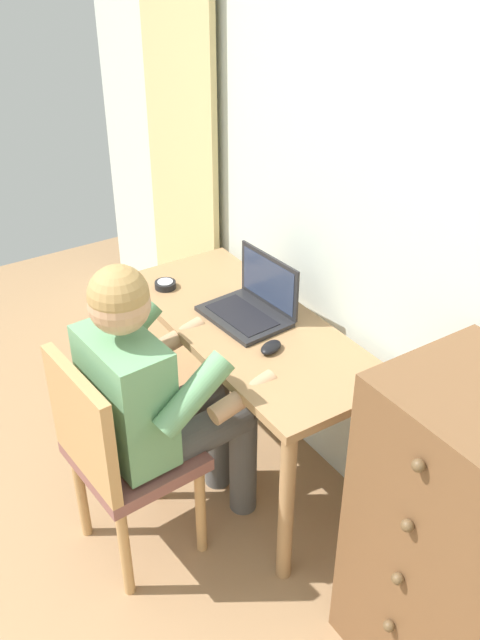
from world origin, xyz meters
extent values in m
cube|color=silver|center=(0.00, 2.20, 1.25)|extent=(4.80, 0.05, 2.50)
cube|color=#CCB77A|center=(-1.37, 2.13, 1.07)|extent=(0.64, 0.03, 2.13)
cube|color=#9E754C|center=(-0.38, 1.87, 0.72)|extent=(1.24, 0.53, 0.03)
cylinder|color=#9E754C|center=(-0.94, 1.66, 0.35)|extent=(0.06, 0.06, 0.71)
cylinder|color=#9E754C|center=(0.18, 1.66, 0.35)|extent=(0.06, 0.06, 0.71)
cylinder|color=#9E754C|center=(-0.94, 2.07, 0.35)|extent=(0.06, 0.06, 0.71)
cylinder|color=#9E754C|center=(0.18, 2.07, 0.35)|extent=(0.06, 0.06, 0.71)
cube|color=brown|center=(0.71, 1.91, 0.54)|extent=(0.54, 0.46, 1.08)
sphere|color=brown|center=(0.71, 1.66, 0.32)|extent=(0.04, 0.04, 0.04)
sphere|color=brown|center=(0.71, 1.66, 0.54)|extent=(0.04, 0.04, 0.04)
sphere|color=brown|center=(0.71, 1.66, 0.76)|extent=(0.04, 0.04, 0.04)
sphere|color=brown|center=(0.71, 1.66, 0.97)|extent=(0.04, 0.04, 0.04)
cube|color=brown|center=(-0.24, 1.29, 0.45)|extent=(0.45, 0.43, 0.05)
cube|color=tan|center=(-0.22, 1.11, 0.68)|extent=(0.42, 0.07, 0.42)
cylinder|color=tan|center=(-0.08, 1.47, 0.21)|extent=(0.04, 0.04, 0.42)
cylinder|color=tan|center=(-0.42, 1.44, 0.21)|extent=(0.04, 0.04, 0.42)
cylinder|color=tan|center=(-0.06, 1.15, 0.21)|extent=(0.04, 0.04, 0.42)
cylinder|color=tan|center=(-0.40, 1.12, 0.21)|extent=(0.04, 0.04, 0.42)
cylinder|color=#4C4C4C|center=(-0.16, 1.52, 0.49)|extent=(0.17, 0.41, 0.14)
cylinder|color=#4C4C4C|center=(-0.34, 1.50, 0.49)|extent=(0.17, 0.41, 0.14)
cylinder|color=#4C4C4C|center=(-0.18, 1.72, 0.25)|extent=(0.11, 0.11, 0.49)
cylinder|color=#4C4C4C|center=(-0.36, 1.70, 0.25)|extent=(0.11, 0.11, 0.49)
cube|color=#609366|center=(-0.24, 1.28, 0.72)|extent=(0.37, 0.23, 0.46)
cylinder|color=#609366|center=(-0.03, 1.43, 0.81)|extent=(0.11, 0.30, 0.25)
cylinder|color=#609366|center=(-0.47, 1.39, 0.81)|extent=(0.11, 0.30, 0.25)
cylinder|color=tan|center=(-0.04, 1.63, 0.70)|extent=(0.09, 0.27, 0.11)
cylinder|color=tan|center=(-0.48, 1.59, 0.70)|extent=(0.09, 0.27, 0.11)
sphere|color=tan|center=(-0.24, 1.29, 1.08)|extent=(0.20, 0.20, 0.20)
sphere|color=#9E7A47|center=(-0.24, 1.29, 1.11)|extent=(0.20, 0.20, 0.20)
cube|color=#232326|center=(-0.42, 1.87, 0.75)|extent=(0.36, 0.27, 0.02)
cube|color=black|center=(-0.41, 1.86, 0.76)|extent=(0.30, 0.18, 0.00)
cube|color=#232326|center=(-0.43, 2.00, 0.87)|extent=(0.34, 0.04, 0.22)
cube|color=#2D3851|center=(-0.42, 1.99, 0.87)|extent=(0.31, 0.03, 0.18)
ellipsoid|color=black|center=(-0.17, 1.83, 0.76)|extent=(0.09, 0.12, 0.03)
cylinder|color=black|center=(-0.80, 1.73, 0.76)|extent=(0.09, 0.09, 0.03)
cylinder|color=silver|center=(-0.80, 1.73, 0.77)|extent=(0.06, 0.06, 0.00)
camera|label=1|loc=(1.54, 0.60, 2.19)|focal=39.21mm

